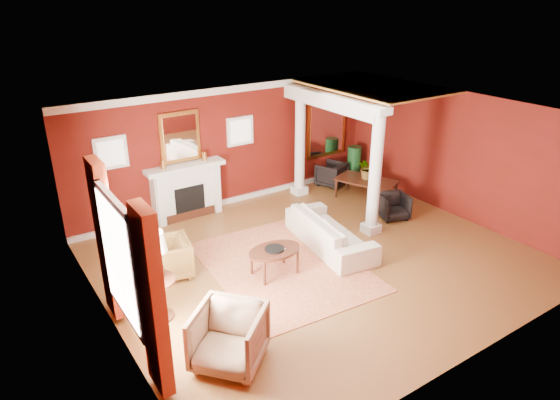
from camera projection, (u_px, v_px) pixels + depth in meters
ground at (318, 259)px, 9.93m from camera, size 8.00×8.00×0.00m
room_shell at (321, 163)px, 9.13m from camera, size 8.04×7.04×2.92m
fireplace at (187, 191)px, 11.54m from camera, size 1.85×0.42×1.29m
overmantel_mirror at (180, 137)px, 11.15m from camera, size 0.95×0.07×1.15m
flank_window_left at (111, 153)px, 10.41m from camera, size 0.70×0.07×0.70m
flank_window_right at (240, 131)px, 11.99m from camera, size 0.70×0.07×0.70m
left_window at (125, 266)px, 6.92m from camera, size 0.21×2.55×2.60m
column_front at (375, 171)px, 10.46m from camera, size 0.36×0.36×2.80m
column_back at (300, 141)px, 12.52m from camera, size 0.36×0.36×2.80m
header_beam at (330, 101)px, 11.21m from camera, size 0.30×3.20×0.32m
amber_ceiling at (373, 86)px, 11.59m from camera, size 2.30×3.40×0.04m
dining_mirror at (326, 126)px, 13.43m from camera, size 1.30×0.07×1.70m
chandelier at (371, 112)px, 11.90m from camera, size 0.60×0.62×0.75m
crown_trim at (229, 89)px, 11.46m from camera, size 8.00×0.08×0.16m
base_trim at (234, 200)px, 12.55m from camera, size 8.00×0.08×0.12m
rug at (283, 266)px, 9.68m from camera, size 2.90×3.72×0.01m
sofa at (330, 226)px, 10.25m from camera, size 1.04×2.44×0.92m
armchair_leopard at (168, 256)px, 9.22m from camera, size 0.88×0.91×0.81m
armchair_stripe at (229, 335)px, 7.01m from camera, size 1.28×1.29×0.97m
coffee_table at (275, 252)px, 9.23m from camera, size 1.04×1.04×0.53m
coffee_book at (277, 246)px, 9.11m from camera, size 0.15×0.08×0.22m
side_table at (154, 261)px, 7.77m from camera, size 0.62×0.62×1.56m
dining_table at (367, 183)px, 12.62m from camera, size 1.04×1.57×0.83m
dining_chair_near at (393, 205)px, 11.57m from camera, size 0.79×0.76×0.65m
dining_chair_far at (331, 173)px, 13.49m from camera, size 0.87×0.84×0.70m
green_urn at (354, 167)px, 13.79m from camera, size 0.42×0.42×1.00m
potted_plant at (369, 159)px, 12.42m from camera, size 0.56×0.61×0.45m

